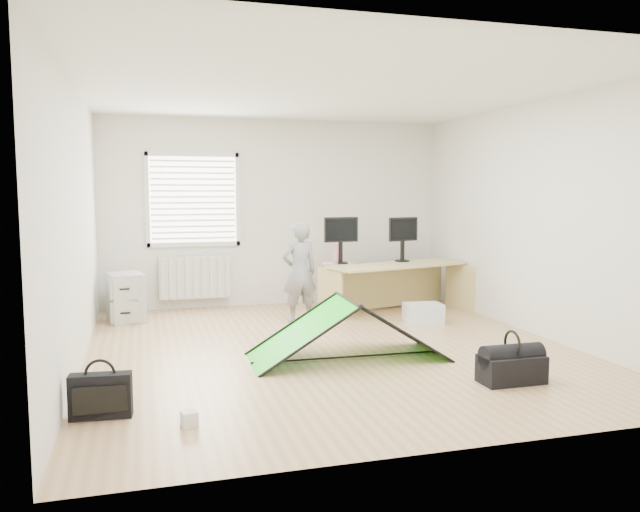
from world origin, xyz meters
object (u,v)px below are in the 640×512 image
object	(u,v)px
person	(299,272)
filing_cabinet	(125,297)
monitor_left	(341,247)
laptop_bag	(101,396)
kite	(347,329)
thermos	(336,254)
desk	(397,288)
monitor_right	(402,245)
duffel_bag	(511,369)
office_chair	(377,284)
storage_crate	(423,314)

from	to	relation	value
person	filing_cabinet	bearing A→B (deg)	-25.56
monitor_left	laptop_bag	size ratio (longest dim) A/B	1.10
filing_cabinet	monitor_left	size ratio (longest dim) A/B	1.26
kite	laptop_bag	world-z (taller)	kite
thermos	desk	bearing A→B (deg)	-19.06
monitor_right	duffel_bag	bearing A→B (deg)	-112.43
desk	office_chair	size ratio (longest dim) A/B	3.15
office_chair	duffel_bag	size ratio (longest dim) A/B	1.12
monitor_right	filing_cabinet	bearing A→B (deg)	162.80
monitor_right	duffel_bag	world-z (taller)	monitor_right
monitor_left	laptop_bag	distance (m)	4.56
monitor_left	monitor_right	world-z (taller)	monitor_left
thermos	kite	bearing A→B (deg)	-104.66
office_chair	storage_crate	distance (m)	1.54
desk	monitor_left	bearing A→B (deg)	146.01
filing_cabinet	laptop_bag	distance (m)	3.56
office_chair	desk	bearing A→B (deg)	91.27
desk	kite	distance (m)	2.52
desk	storage_crate	world-z (taller)	desk
filing_cabinet	laptop_bag	bearing A→B (deg)	-105.58
monitor_left	thermos	bearing A→B (deg)	159.20
filing_cabinet	duffel_bag	distance (m)	4.93
monitor_left	person	distance (m)	0.93
filing_cabinet	office_chair	bearing A→B (deg)	-8.73
monitor_right	office_chair	xyz separation A→B (m)	(-0.19, 0.49, -0.62)
desk	filing_cabinet	distance (m)	3.62
desk	person	xyz separation A→B (m)	(-1.46, -0.27, 0.31)
kite	laptop_bag	size ratio (longest dim) A/B	4.35
kite	laptop_bag	bearing A→B (deg)	-152.47
office_chair	kite	distance (m)	3.16
thermos	filing_cabinet	bearing A→B (deg)	177.16
desk	storage_crate	bearing A→B (deg)	-102.74
storage_crate	laptop_bag	xyz separation A→B (m)	(-3.71, -2.36, 0.04)
laptop_bag	duffel_bag	bearing A→B (deg)	4.04
office_chair	monitor_left	bearing A→B (deg)	34.19
monitor_right	thermos	xyz separation A→B (m)	(-0.98, 0.02, -0.10)
office_chair	storage_crate	world-z (taller)	office_chair
laptop_bag	thermos	bearing A→B (deg)	55.29
monitor_left	monitor_right	distance (m)	0.92
monitor_right	storage_crate	size ratio (longest dim) A/B	1.05
desk	laptop_bag	xyz separation A→B (m)	(-3.69, -3.14, -0.17)
laptop_bag	duffel_bag	world-z (taller)	laptop_bag
storage_crate	laptop_bag	size ratio (longest dim) A/B	1.03
filing_cabinet	person	size ratio (longest dim) A/B	0.48
filing_cabinet	monitor_right	bearing A→B (deg)	-16.43
thermos	person	distance (m)	0.87
kite	duffel_bag	bearing A→B (deg)	-42.72
desk	laptop_bag	world-z (taller)	desk
monitor_left	laptop_bag	world-z (taller)	monitor_left
person	kite	xyz separation A→B (m)	(0.04, -1.81, -0.34)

